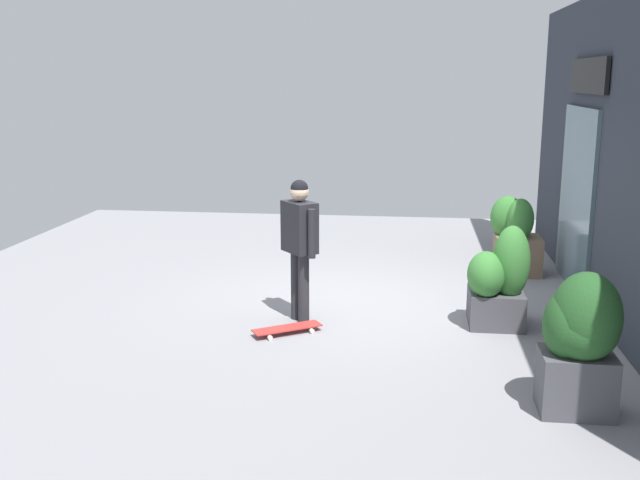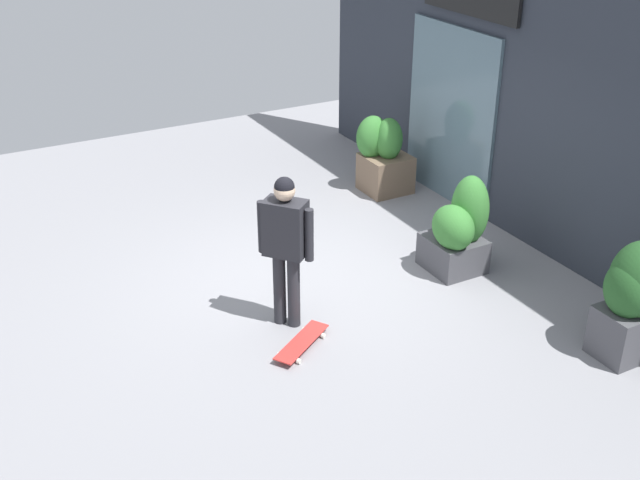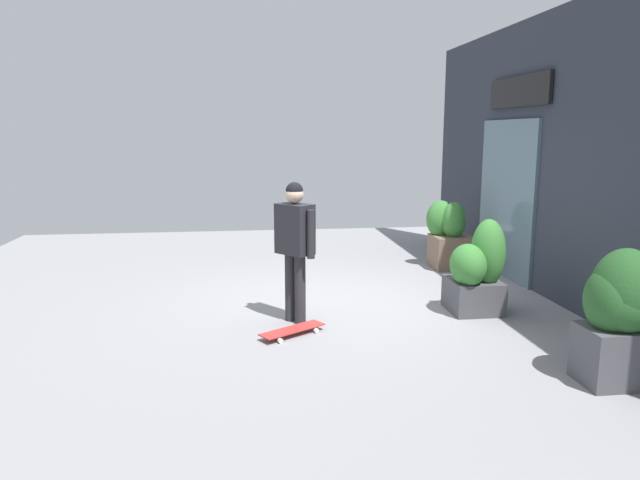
# 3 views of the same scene
# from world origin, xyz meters

# --- Properties ---
(ground_plane) EXTENTS (12.00, 12.00, 0.00)m
(ground_plane) POSITION_xyz_m (0.00, 0.00, 0.00)
(ground_plane) COLOR gray
(building_facade) EXTENTS (8.63, 0.31, 3.80)m
(building_facade) POSITION_xyz_m (-0.04, 2.96, 1.88)
(building_facade) COLOR #2D333D
(building_facade) RESTS_ON ground_plane
(skateboarder) EXTENTS (0.49, 0.47, 1.65)m
(skateboarder) POSITION_xyz_m (0.65, -0.61, 1.01)
(skateboarder) COLOR #28282D
(skateboarder) RESTS_ON ground_plane
(skateboard) EXTENTS (0.60, 0.76, 0.08)m
(skateboard) POSITION_xyz_m (1.12, -0.69, 0.06)
(skateboard) COLOR red
(skateboard) RESTS_ON ground_plane
(planter_box_left) EXTENTS (0.74, 0.69, 1.17)m
(planter_box_left) POSITION_xyz_m (0.58, 1.64, 0.52)
(planter_box_left) COLOR #47474C
(planter_box_left) RESTS_ON ground_plane
(planter_box_right) EXTENTS (0.64, 0.71, 1.11)m
(planter_box_right) POSITION_xyz_m (-1.84, 2.14, 0.54)
(planter_box_right) COLOR brown
(planter_box_right) RESTS_ON ground_plane
(planter_box_mid) EXTENTS (0.59, 0.63, 1.23)m
(planter_box_mid) POSITION_xyz_m (2.74, 2.05, 0.69)
(planter_box_mid) COLOR #47474C
(planter_box_mid) RESTS_ON ground_plane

